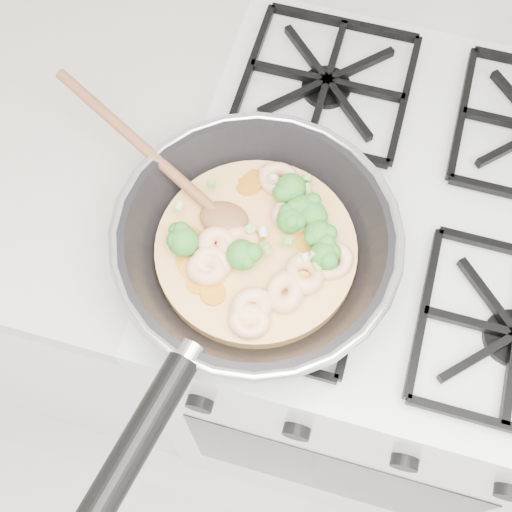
# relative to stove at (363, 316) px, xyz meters

# --- Properties ---
(stove) EXTENTS (0.60, 0.60, 0.92)m
(stove) POSITION_rel_stove_xyz_m (0.00, 0.00, 0.00)
(stove) COLOR silver
(stove) RESTS_ON ground
(skillet) EXTENTS (0.46, 0.51, 0.10)m
(skillet) POSITION_rel_stove_xyz_m (-0.17, -0.14, 0.50)
(skillet) COLOR black
(skillet) RESTS_ON stove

